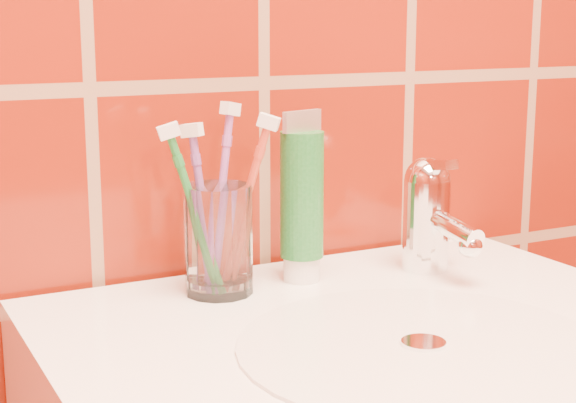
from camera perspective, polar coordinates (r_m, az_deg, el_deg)
glass_tumbler at (r=0.84m, az=-4.52°, el=-2.48°), size 0.07×0.07×0.11m
toothpaste_tube at (r=0.87m, az=0.90°, el=-0.06°), size 0.05×0.04×0.17m
faucet at (r=0.92m, az=9.11°, el=-0.59°), size 0.05×0.11×0.12m
toothbrush_0 at (r=0.83m, az=-2.84°, el=-0.23°), size 0.12×0.11×0.19m
toothbrush_1 at (r=0.85m, az=-4.34°, el=0.26°), size 0.09×0.08×0.19m
toothbrush_2 at (r=0.82m, az=-6.00°, el=-0.71°), size 0.09×0.08×0.18m
toothbrush_3 at (r=0.83m, az=-5.49°, el=-0.61°), size 0.07×0.07×0.17m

